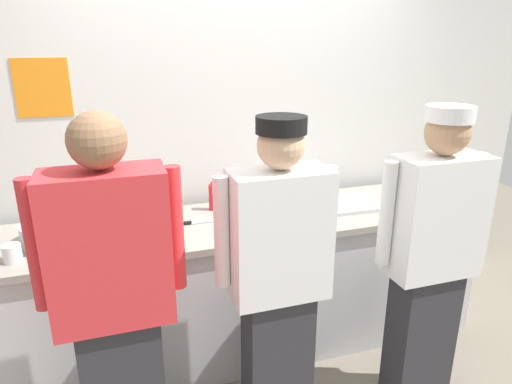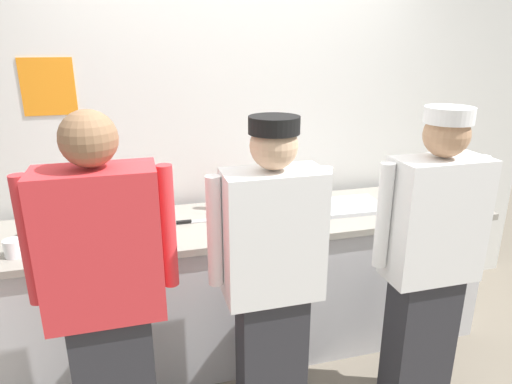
# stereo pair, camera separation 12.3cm
# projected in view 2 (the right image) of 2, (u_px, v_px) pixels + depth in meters

# --- Properties ---
(ground_plane) EXTENTS (9.00, 9.00, 0.00)m
(ground_plane) POSITION_uv_depth(u_px,v_px,m) (266.00, 380.00, 2.73)
(ground_plane) COLOR slate
(wall_back) EXTENTS (4.82, 0.11, 2.89)m
(wall_back) POSITION_uv_depth(u_px,v_px,m) (231.00, 119.00, 3.05)
(wall_back) COLOR silver
(wall_back) RESTS_ON ground
(prep_counter) EXTENTS (3.07, 0.70, 0.91)m
(prep_counter) POSITION_uv_depth(u_px,v_px,m) (250.00, 283.00, 2.93)
(prep_counter) COLOR silver
(prep_counter) RESTS_ON ground
(chef_near_left) EXTENTS (0.62, 0.24, 1.71)m
(chef_near_left) POSITION_uv_depth(u_px,v_px,m) (107.00, 297.00, 1.93)
(chef_near_left) COLOR #2D2D33
(chef_near_left) RESTS_ON ground
(chef_center) EXTENTS (0.60, 0.24, 1.65)m
(chef_center) POSITION_uv_depth(u_px,v_px,m) (272.00, 277.00, 2.15)
(chef_center) COLOR #2D2D33
(chef_center) RESTS_ON ground
(chef_far_right) EXTENTS (0.60, 0.24, 1.66)m
(chef_far_right) POSITION_uv_depth(u_px,v_px,m) (429.00, 259.00, 2.31)
(chef_far_right) COLOR #2D2D33
(chef_far_right) RESTS_ON ground
(plate_stack_front) EXTENTS (0.25, 0.25, 0.07)m
(plate_stack_front) POSITION_uv_depth(u_px,v_px,m) (284.00, 203.00, 2.94)
(plate_stack_front) COLOR white
(plate_stack_front) RESTS_ON prep_counter
(plate_stack_rear) EXTENTS (0.19, 0.19, 0.05)m
(plate_stack_rear) POSITION_uv_depth(u_px,v_px,m) (425.00, 200.00, 3.03)
(plate_stack_rear) COLOR white
(plate_stack_rear) RESTS_ON prep_counter
(mixing_bowl_steel) EXTENTS (0.37, 0.37, 0.12)m
(mixing_bowl_steel) POSITION_uv_depth(u_px,v_px,m) (60.00, 228.00, 2.48)
(mixing_bowl_steel) COLOR #B7BABF
(mixing_bowl_steel) RESTS_ON prep_counter
(sheet_tray) EXTENTS (0.49, 0.35, 0.02)m
(sheet_tray) POSITION_uv_depth(u_px,v_px,m) (346.00, 206.00, 2.95)
(sheet_tray) COLOR #B7BABF
(sheet_tray) RESTS_ON prep_counter
(squeeze_bottle_primary) EXTENTS (0.06, 0.06, 0.20)m
(squeeze_bottle_primary) POSITION_uv_depth(u_px,v_px,m) (255.00, 215.00, 2.56)
(squeeze_bottle_primary) COLOR red
(squeeze_bottle_primary) RESTS_ON prep_counter
(squeeze_bottle_secondary) EXTENTS (0.06, 0.06, 0.20)m
(squeeze_bottle_secondary) POSITION_uv_depth(u_px,v_px,m) (413.00, 201.00, 2.79)
(squeeze_bottle_secondary) COLOR orange
(squeeze_bottle_secondary) RESTS_ON prep_counter
(squeeze_bottle_spare) EXTENTS (0.06, 0.06, 0.20)m
(squeeze_bottle_spare) POSITION_uv_depth(u_px,v_px,m) (215.00, 195.00, 2.91)
(squeeze_bottle_spare) COLOR red
(squeeze_bottle_spare) RESTS_ON prep_counter
(ramekin_red_sauce) EXTENTS (0.09, 0.09, 0.04)m
(ramekin_red_sauce) POSITION_uv_depth(u_px,v_px,m) (237.00, 210.00, 2.86)
(ramekin_red_sauce) COLOR white
(ramekin_red_sauce) RESTS_ON prep_counter
(ramekin_green_sauce) EXTENTS (0.11, 0.11, 0.04)m
(ramekin_green_sauce) POSITION_uv_depth(u_px,v_px,m) (106.00, 237.00, 2.46)
(ramekin_green_sauce) COLOR white
(ramekin_green_sauce) RESTS_ON prep_counter
(ramekin_orange_sauce) EXTENTS (0.10, 0.10, 0.05)m
(ramekin_orange_sauce) POSITION_uv_depth(u_px,v_px,m) (158.00, 227.00, 2.59)
(ramekin_orange_sauce) COLOR white
(ramekin_orange_sauce) RESTS_ON prep_counter
(ramekin_yellow_sauce) EXTENTS (0.08, 0.08, 0.05)m
(ramekin_yellow_sauce) POSITION_uv_depth(u_px,v_px,m) (151.00, 238.00, 2.45)
(ramekin_yellow_sauce) COLOR white
(ramekin_yellow_sauce) RESTS_ON prep_counter
(deli_cup) EXTENTS (0.09, 0.09, 0.09)m
(deli_cup) POSITION_uv_depth(u_px,v_px,m) (13.00, 248.00, 2.28)
(deli_cup) COLOR white
(deli_cup) RESTS_ON prep_counter
(chefs_knife) EXTENTS (0.27, 0.03, 0.02)m
(chefs_knife) POSITION_uv_depth(u_px,v_px,m) (195.00, 221.00, 2.72)
(chefs_knife) COLOR #B7BABF
(chefs_knife) RESTS_ON prep_counter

